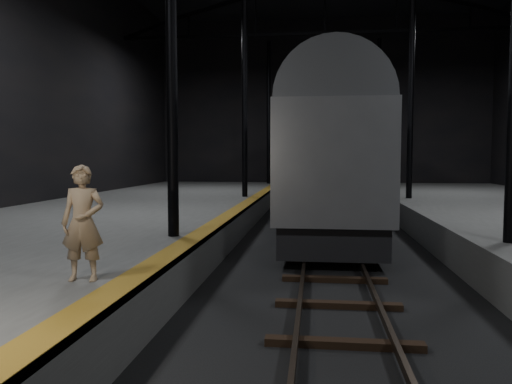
# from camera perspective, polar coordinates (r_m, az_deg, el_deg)

# --- Properties ---
(ground) EXTENTS (44.00, 44.00, 0.00)m
(ground) POSITION_cam_1_polar(r_m,az_deg,el_deg) (15.73, 8.41, -6.57)
(ground) COLOR black
(ground) RESTS_ON ground
(platform_left) EXTENTS (9.00, 43.80, 1.00)m
(platform_left) POSITION_cam_1_polar(r_m,az_deg,el_deg) (17.16, -17.56, -4.14)
(platform_left) COLOR #51514E
(platform_left) RESTS_ON ground
(tactile_strip) EXTENTS (0.50, 43.80, 0.01)m
(tactile_strip) POSITION_cam_1_polar(r_m,az_deg,el_deg) (15.82, -3.42, -2.79)
(tactile_strip) COLOR #91651A
(tactile_strip) RESTS_ON platform_left
(track) EXTENTS (2.40, 43.00, 0.24)m
(track) POSITION_cam_1_polar(r_m,az_deg,el_deg) (15.71, 8.41, -6.33)
(track) COLOR #3F3328
(track) RESTS_ON ground
(train) EXTENTS (3.20, 21.43, 5.73)m
(train) POSITION_cam_1_polar(r_m,az_deg,el_deg) (22.88, 7.99, 4.77)
(train) COLOR #A0A3A8
(train) RESTS_ON ground
(woman) EXTENTS (0.69, 0.50, 1.76)m
(woman) POSITION_cam_1_polar(r_m,az_deg,el_deg) (7.99, -19.18, -3.36)
(woman) COLOR tan
(woman) RESTS_ON platform_left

